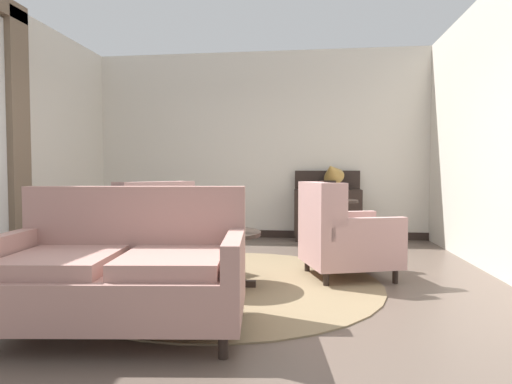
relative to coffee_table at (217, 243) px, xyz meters
name	(u,v)px	position (x,y,z in m)	size (l,w,h in m)	color
ground	(220,292)	(0.05, -0.14, -0.42)	(9.22, 9.22, 0.00)	brown
wall_back	(260,145)	(0.05, 3.15, 1.10)	(5.65, 0.08, 3.05)	silver
wall_left	(10,135)	(-2.69, 0.84, 1.10)	(0.08, 4.61, 3.05)	silver
wall_right	(497,129)	(2.79, 0.84, 1.10)	(0.08, 4.61, 3.05)	silver
baseboard_back	(259,234)	(0.05, 3.09, -0.36)	(5.49, 0.03, 0.12)	black
area_rug	(226,282)	(0.05, 0.16, -0.41)	(3.00, 3.00, 0.01)	#847051
coffee_table	(217,243)	(0.00, 0.00, 0.00)	(0.82, 0.82, 0.53)	black
porcelain_vase	(222,215)	(0.04, 0.01, 0.26)	(0.19, 0.19, 0.35)	#4C7A66
settee	(123,272)	(-0.41, -1.14, -0.02)	(1.72, 1.06, 0.97)	tan
armchair_near_window	(144,233)	(-0.94, 0.58, 0.00)	(1.20, 1.20, 0.98)	tan
armchair_beside_settee	(342,237)	(1.18, 0.51, 0.00)	(1.05, 0.98, 0.98)	tan
side_table	(334,222)	(1.18, 1.65, 0.02)	(0.60, 0.60, 0.72)	black
sideboard	(327,211)	(1.15, 2.86, 0.05)	(1.03, 0.38, 1.10)	black
gramophone	(331,174)	(1.20, 2.77, 0.63)	(0.44, 0.50, 0.50)	black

